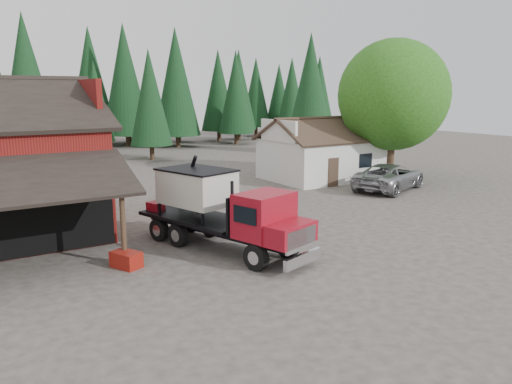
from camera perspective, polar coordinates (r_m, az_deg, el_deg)
ground at (r=20.28m, az=2.54°, el=-7.14°), size 120.00×120.00×0.00m
farmhouse at (r=37.76m, az=7.58°, el=4.05°), size 8.60×6.42×4.65m
deciduous_tree at (r=38.04m, az=15.45°, el=10.20°), size 8.00×8.00×10.20m
conifer_backdrop at (r=59.16m, az=-21.36°, el=4.38°), size 76.00×16.00×16.00m
near_pine_b at (r=48.83m, az=-12.04°, el=10.52°), size 3.96×3.96×10.40m
near_pine_c at (r=53.23m, az=6.23°, el=11.84°), size 4.84×4.84×12.40m
near_pine_d at (r=50.27m, az=-24.73°, el=11.48°), size 5.28×5.28×13.40m
feed_truck at (r=20.53m, az=-4.04°, el=-1.84°), size 4.51×8.58×3.75m
silver_car at (r=34.39m, az=15.02°, el=1.71°), size 6.93×4.88×1.76m
equip_box at (r=19.37m, az=-14.61°, el=-7.48°), size 1.10×1.29×0.60m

